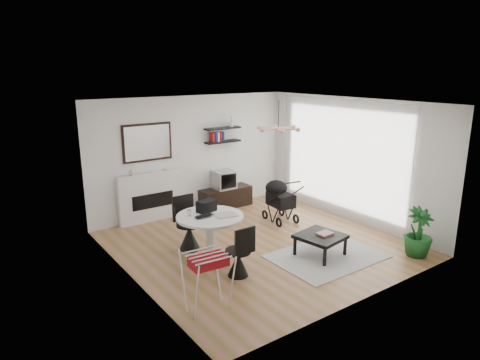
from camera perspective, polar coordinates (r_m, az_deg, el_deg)
floor at (r=8.34m, az=2.42°, el=-8.54°), size 5.00×5.00×0.00m
ceiling at (r=7.69m, az=2.64°, el=10.28°), size 5.00×5.00×0.00m
wall_back at (r=9.95m, az=-6.35°, el=3.37°), size 5.00×0.00×5.00m
wall_left at (r=6.72m, az=-14.58°, el=-2.57°), size 0.00×5.00×5.00m
wall_right at (r=9.61m, az=14.40°, el=2.59°), size 0.00×5.00×5.00m
sheer_curtain at (r=9.66m, az=13.11°, el=2.74°), size 0.04×3.60×2.60m
fireplace at (r=9.57m, az=-11.77°, el=-1.42°), size 1.50×0.17×2.16m
shelf_lower at (r=10.17m, az=-2.31°, el=5.13°), size 0.90×0.25×0.04m
shelf_upper at (r=10.13m, az=-2.33°, el=6.92°), size 0.90×0.25×0.04m
pendant_lamp at (r=8.42m, az=5.12°, el=6.86°), size 0.90×0.90×0.10m
tv_console at (r=10.40m, az=-1.91°, el=-2.34°), size 1.29×0.45×0.48m
crt_tv at (r=10.25m, az=-2.17°, el=0.07°), size 0.50×0.44×0.44m
dining_table at (r=7.45m, az=-3.99°, el=-6.82°), size 1.16×1.16×0.85m
laptop at (r=7.25m, az=-4.59°, el=-4.93°), size 0.36×0.25×0.03m
black_bag at (r=7.53m, az=-4.50°, el=-3.47°), size 0.37×0.26×0.20m
newspaper at (r=7.35m, az=-1.94°, el=-4.66°), size 0.42×0.36×0.01m
drinking_glass at (r=7.35m, az=-6.77°, el=-4.36°), size 0.06×0.06×0.11m
chair_far at (r=8.08m, az=-6.84°, el=-7.00°), size 0.48×0.48×1.00m
chair_near at (r=7.04m, az=-0.17°, el=-10.63°), size 0.42×0.42×0.88m
drying_rack at (r=6.05m, az=-4.36°, el=-13.29°), size 0.62×0.58×0.87m
stroller at (r=9.50m, az=5.25°, el=-2.89°), size 0.59×0.85×1.00m
rug at (r=7.98m, az=11.48°, el=-9.92°), size 1.94×1.40×0.01m
coffee_table at (r=7.86m, az=10.68°, el=-7.49°), size 0.86×0.86×0.38m
magazines at (r=7.87m, az=11.25°, el=-7.02°), size 0.27×0.22×0.04m
potted_plant at (r=8.33m, az=22.69°, el=-6.46°), size 0.61×0.61×0.89m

